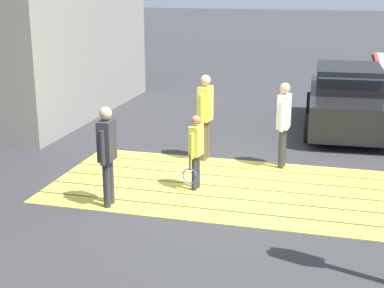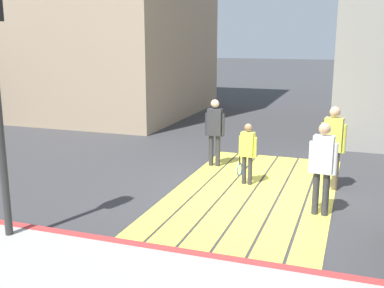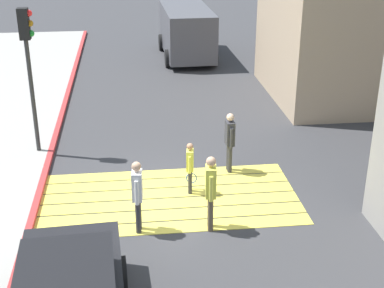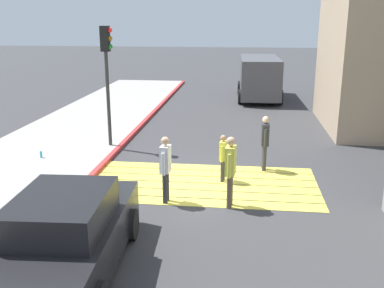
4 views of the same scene
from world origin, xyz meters
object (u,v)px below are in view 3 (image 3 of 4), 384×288
object	(u,v)px
pedestrian_adult_trailing	(211,188)
pedestrian_adult_side	(230,138)
pedestrian_child_with_racket	(190,165)
pedestrian_adult_lead	(137,192)
traffic_light_corner	(28,53)
van_down_street	(187,31)

from	to	relation	value
pedestrian_adult_trailing	pedestrian_adult_side	xyz separation A→B (m)	(0.94, 2.86, -0.06)
pedestrian_adult_trailing	pedestrian_child_with_racket	size ratio (longest dim) A/B	1.31
pedestrian_adult_trailing	pedestrian_adult_lead	bearing A→B (deg)	176.91
traffic_light_corner	pedestrian_adult_lead	size ratio (longest dim) A/B	2.48
traffic_light_corner	pedestrian_adult_lead	xyz separation A→B (m)	(2.78, -4.56, -2.04)
traffic_light_corner	pedestrian_adult_trailing	distance (m)	6.69
pedestrian_adult_side	pedestrian_child_with_racket	xyz separation A→B (m)	(-1.20, -1.10, -0.21)
traffic_light_corner	pedestrian_child_with_racket	bearing A→B (deg)	-34.96
pedestrian_adult_side	pedestrian_child_with_racket	size ratio (longest dim) A/B	1.24
traffic_light_corner	pedestrian_adult_side	xyz separation A→B (m)	(5.33, -1.79, -2.06)
van_down_street	pedestrian_adult_trailing	size ratio (longest dim) A/B	2.94
van_down_street	pedestrian_adult_side	size ratio (longest dim) A/B	3.11
van_down_street	pedestrian_adult_trailing	world-z (taller)	van_down_street
pedestrian_adult_lead	pedestrian_adult_side	world-z (taller)	pedestrian_adult_lead
traffic_light_corner	pedestrian_adult_lead	world-z (taller)	traffic_light_corner
pedestrian_adult_lead	pedestrian_child_with_racket	world-z (taller)	pedestrian_adult_lead
van_down_street	pedestrian_adult_lead	size ratio (longest dim) A/B	3.07
pedestrian_adult_trailing	pedestrian_child_with_racket	bearing A→B (deg)	98.27
traffic_light_corner	pedestrian_child_with_racket	world-z (taller)	traffic_light_corner
pedestrian_child_with_racket	van_down_street	bearing A→B (deg)	84.21
pedestrian_adult_lead	pedestrian_child_with_racket	xyz separation A→B (m)	(1.35, 1.67, -0.22)
pedestrian_adult_side	van_down_street	bearing A→B (deg)	89.19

